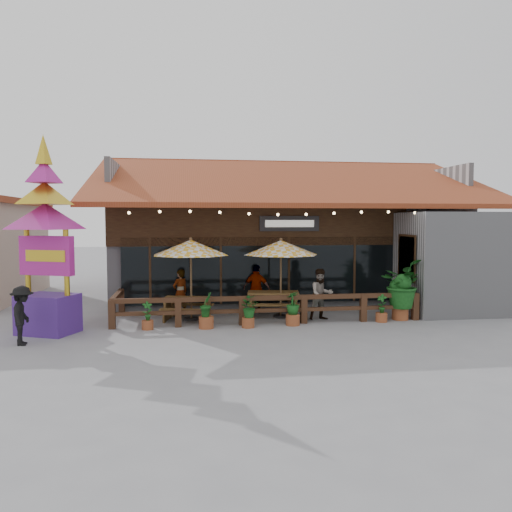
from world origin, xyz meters
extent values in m
plane|color=gray|center=(0.00, 0.00, 0.00)|extent=(100.00, 100.00, 0.00)
cube|color=#A0A1A5|center=(0.00, 7.00, 2.00)|extent=(14.00, 10.00, 4.00)
cube|color=#392512|center=(-1.50, 1.92, 3.20)|extent=(11.00, 0.16, 1.60)
cube|color=black|center=(-1.50, 1.90, 1.50)|extent=(10.00, 0.12, 2.40)
cube|color=#FAB970|center=(-1.50, 2.10, 1.50)|extent=(9.80, 0.05, 2.20)
cube|color=#A0A1A5|center=(5.25, 0.65, 1.80)|extent=(3.50, 2.70, 3.60)
cube|color=red|center=(3.44, 0.50, 2.00)|extent=(0.06, 1.20, 1.50)
cube|color=#392512|center=(3.43, 0.50, 2.00)|extent=(0.04, 1.34, 1.64)
cube|color=#933D21|center=(0.00, 3.50, 4.90)|extent=(15.50, 7.05, 2.37)
cube|color=#933D21|center=(0.00, 10.50, 4.90)|extent=(15.50, 7.05, 2.37)
cube|color=#933D21|center=(0.00, 7.00, 6.02)|extent=(15.50, 0.30, 0.12)
cube|color=#A0A1A5|center=(-7.00, 7.00, 4.70)|extent=(0.20, 9.00, 1.80)
cube|color=#A0A1A5|center=(7.00, 7.00, 4.70)|extent=(0.20, 9.00, 1.80)
cube|color=black|center=(-0.50, 1.80, 3.20)|extent=(2.20, 0.10, 0.55)
cube|color=silver|center=(-0.50, 1.74, 3.20)|extent=(1.80, 0.02, 0.25)
cube|color=#392512|center=(-5.50, 1.86, 1.50)|extent=(0.08, 0.08, 2.40)
cube|color=#392512|center=(-3.00, 1.86, 1.50)|extent=(0.08, 0.08, 2.40)
cube|color=#392512|center=(-0.50, 1.86, 1.50)|extent=(0.08, 0.08, 2.40)
cube|color=#392512|center=(2.00, 1.86, 1.50)|extent=(0.08, 0.08, 2.40)
sphere|color=#FFD28C|center=(-6.00, 0.08, 3.55)|extent=(0.09, 0.09, 0.09)
sphere|color=#FFD28C|center=(-5.05, 0.08, 3.59)|extent=(0.09, 0.09, 0.09)
sphere|color=#FFD28C|center=(-4.10, 0.08, 3.60)|extent=(0.09, 0.09, 0.09)
sphere|color=#FFD28C|center=(-3.15, 0.08, 3.57)|extent=(0.09, 0.09, 0.09)
sphere|color=#FFD28C|center=(-2.20, 0.08, 3.53)|extent=(0.09, 0.09, 0.09)
sphere|color=#FFD28C|center=(-1.25, 0.08, 3.50)|extent=(0.09, 0.09, 0.09)
sphere|color=#FFD28C|center=(-0.30, 0.08, 3.51)|extent=(0.09, 0.09, 0.09)
sphere|color=#FFD28C|center=(0.65, 0.08, 3.55)|extent=(0.09, 0.09, 0.09)
sphere|color=#FFD28C|center=(1.60, 0.08, 3.59)|extent=(0.09, 0.09, 0.09)
sphere|color=#FFD28C|center=(2.55, 0.08, 3.60)|extent=(0.09, 0.09, 0.09)
sphere|color=#FFD28C|center=(3.50, 0.08, 3.57)|extent=(0.09, 0.09, 0.09)
cube|color=#412517|center=(-6.50, -0.50, 0.45)|extent=(0.20, 0.20, 0.90)
cube|color=#412517|center=(-4.50, -0.50, 0.45)|extent=(0.20, 0.20, 0.90)
cube|color=#412517|center=(-2.50, -0.50, 0.45)|extent=(0.20, 0.20, 0.90)
cube|color=#412517|center=(-0.50, -0.50, 0.45)|extent=(0.20, 0.20, 0.90)
cube|color=#412517|center=(1.50, -0.50, 0.45)|extent=(0.20, 0.20, 0.90)
cube|color=#412517|center=(3.30, -0.50, 0.45)|extent=(0.20, 0.20, 0.90)
cube|color=#412517|center=(-1.60, -0.50, 0.85)|extent=(9.80, 0.16, 0.14)
cube|color=#412517|center=(-1.60, -0.50, 0.45)|extent=(9.80, 0.12, 0.12)
cube|color=#412517|center=(-6.50, 0.75, 0.85)|extent=(0.16, 2.50, 0.14)
cube|color=#412517|center=(-6.50, 1.90, 0.45)|extent=(0.20, 0.20, 0.90)
cylinder|color=brown|center=(-4.08, 0.56, 1.29)|extent=(0.07, 0.07, 2.59)
cone|color=yellow|center=(-4.08, 0.56, 2.42)|extent=(3.31, 3.31, 0.51)
sphere|color=brown|center=(-4.08, 0.56, 2.70)|extent=(0.11, 0.11, 0.11)
cylinder|color=black|center=(-4.08, 0.56, 0.03)|extent=(0.50, 0.50, 0.07)
cylinder|color=brown|center=(-1.04, 0.63, 1.28)|extent=(0.07, 0.07, 2.56)
cone|color=yellow|center=(-1.04, 0.63, 2.39)|extent=(2.62, 2.62, 0.50)
sphere|color=brown|center=(-1.04, 0.63, 2.67)|extent=(0.11, 0.11, 0.11)
cylinder|color=black|center=(-1.04, 0.63, 0.03)|extent=(0.49, 0.49, 0.07)
cube|color=brown|center=(-4.21, 0.59, 0.72)|extent=(1.69, 1.08, 0.06)
cube|color=brown|center=(-4.87, 0.75, 0.36)|extent=(0.24, 0.68, 0.72)
cube|color=brown|center=(-3.54, 0.43, 0.36)|extent=(0.24, 0.68, 0.72)
cube|color=brown|center=(-4.34, 0.07, 0.43)|extent=(1.59, 0.64, 0.05)
cube|color=brown|center=(-4.08, 1.11, 0.43)|extent=(1.59, 0.64, 0.05)
cube|color=brown|center=(-1.26, 0.87, 0.81)|extent=(1.87, 1.10, 0.07)
cube|color=brown|center=(-2.01, 1.00, 0.41)|extent=(0.21, 0.77, 0.81)
cube|color=brown|center=(-0.50, 0.74, 0.41)|extent=(0.21, 0.77, 0.81)
cube|color=brown|center=(-1.36, 0.27, 0.48)|extent=(1.78, 0.60, 0.05)
cube|color=brown|center=(-1.15, 1.46, 0.48)|extent=(1.78, 0.60, 0.05)
cube|color=#47227E|center=(-8.26, -0.86, 0.57)|extent=(1.86, 1.66, 1.14)
cube|color=#B02089|center=(-8.26, -0.86, 2.29)|extent=(1.67, 0.91, 1.14)
cube|color=gold|center=(-8.26, -0.99, 2.29)|extent=(1.23, 0.57, 0.33)
cylinder|color=gold|center=(-8.93, -0.86, 2.10)|extent=(0.15, 0.15, 1.91)
cylinder|color=gold|center=(-7.59, -0.86, 2.10)|extent=(0.15, 0.15, 1.91)
pyramid|color=#B02089|center=(-8.26, -0.86, 3.81)|extent=(3.02, 3.02, 0.76)
pyramid|color=gold|center=(-8.26, -0.86, 4.43)|extent=(2.14, 2.14, 0.67)
pyramid|color=#B02089|center=(-8.26, -0.86, 5.05)|extent=(1.38, 1.38, 0.67)
pyramid|color=gold|center=(-8.26, -0.86, 5.77)|extent=(0.63, 0.63, 0.86)
cylinder|color=brown|center=(2.83, -0.37, 0.20)|extent=(0.54, 0.54, 0.40)
imported|color=#1B5F1D|center=(2.83, -0.37, 1.22)|extent=(1.79, 1.88, 1.63)
sphere|color=#1B5F1D|center=(2.97, -0.46, 0.91)|extent=(0.54, 0.54, 0.54)
sphere|color=#1B5F1D|center=(2.72, -0.25, 1.09)|extent=(0.47, 0.47, 0.47)
imported|color=#392512|center=(-4.45, 1.45, 0.81)|extent=(0.70, 0.65, 1.61)
imported|color=#392512|center=(0.20, -0.05, 0.85)|extent=(0.92, 0.77, 1.71)
imported|color=#392512|center=(-1.73, 1.61, 0.86)|extent=(1.09, 0.87, 1.73)
imported|color=black|center=(-8.56, -2.20, 0.79)|extent=(0.70, 1.08, 1.58)
cylinder|color=brown|center=(-5.42, -0.75, 0.14)|extent=(0.35, 0.35, 0.28)
imported|color=#1B5F1D|center=(-5.42, -0.75, 0.57)|extent=(0.35, 0.28, 0.58)
cylinder|color=brown|center=(-3.65, -0.83, 0.18)|extent=(0.46, 0.46, 0.37)
imported|color=#1B5F1D|center=(-3.65, -0.83, 0.74)|extent=(0.50, 0.53, 0.75)
cylinder|color=brown|center=(-2.36, -0.90, 0.16)|extent=(0.40, 0.40, 0.32)
imported|color=#1B5F1D|center=(-2.36, -0.90, 0.64)|extent=(0.76, 0.77, 0.65)
cylinder|color=brown|center=(-0.92, -0.76, 0.18)|extent=(0.44, 0.44, 0.35)
imported|color=#1B5F1D|center=(-0.92, -0.76, 0.71)|extent=(0.56, 0.56, 0.72)
cylinder|color=brown|center=(2.06, -0.65, 0.15)|extent=(0.38, 0.38, 0.30)
imported|color=#1B5F1D|center=(2.06, -0.65, 0.61)|extent=(0.39, 0.37, 0.62)
camera|label=1|loc=(-4.27, -16.01, 3.29)|focal=35.00mm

